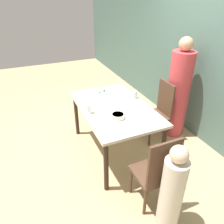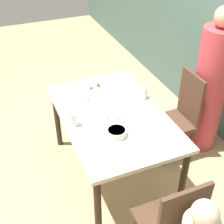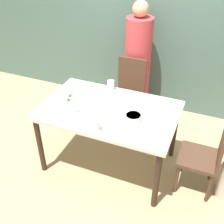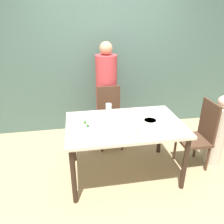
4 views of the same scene
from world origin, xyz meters
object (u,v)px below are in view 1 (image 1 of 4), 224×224
(person_adult, at_px, (178,93))
(glass_water_tall, at_px, (134,94))
(person_child, at_px, (172,192))
(plate_rice_adult, at_px, (103,94))
(bowl_curry, at_px, (118,116))
(chair_child_spot, at_px, (156,171))
(chair_adult_spot, at_px, (159,110))

(person_adult, height_order, glass_water_tall, person_adult)
(person_child, height_order, plate_rice_adult, person_child)
(person_child, relative_size, bowl_curry, 6.19)
(bowl_curry, bearing_deg, glass_water_tall, 132.81)
(person_adult, relative_size, bowl_curry, 9.64)
(person_adult, bearing_deg, plate_rice_adult, -108.68)
(chair_child_spot, height_order, bowl_curry, chair_child_spot)
(chair_adult_spot, xyz_separation_m, person_child, (1.41, -0.79, -0.02))
(person_child, bearing_deg, glass_water_tall, 166.08)
(plate_rice_adult, bearing_deg, person_child, 0.40)
(bowl_curry, height_order, glass_water_tall, glass_water_tall)
(chair_adult_spot, height_order, person_child, person_child)
(glass_water_tall, bearing_deg, person_adult, 83.71)
(chair_adult_spot, distance_m, person_child, 1.62)
(bowl_curry, bearing_deg, chair_child_spot, 7.82)
(bowl_curry, bearing_deg, person_child, 5.77)
(chair_child_spot, distance_m, person_child, 0.28)
(chair_child_spot, bearing_deg, chair_adult_spot, -125.07)
(plate_rice_adult, bearing_deg, chair_child_spot, 0.48)
(chair_adult_spot, distance_m, person_adult, 0.42)
(chair_adult_spot, xyz_separation_m, glass_water_tall, (-0.08, -0.42, 0.33))
(chair_adult_spot, distance_m, plate_rice_adult, 0.94)
(glass_water_tall, bearing_deg, chair_child_spot, -16.95)
(bowl_curry, bearing_deg, chair_adult_spot, 111.66)
(person_adult, bearing_deg, chair_child_spot, -45.06)
(chair_child_spot, bearing_deg, person_adult, -135.06)
(glass_water_tall, bearing_deg, person_child, -13.92)
(chair_child_spot, xyz_separation_m, person_child, (0.28, -0.00, -0.02))
(chair_adult_spot, xyz_separation_m, person_adult, (0.00, 0.34, 0.25))
(chair_adult_spot, bearing_deg, person_child, -29.39)
(chair_child_spot, bearing_deg, bowl_curry, -82.18)
(person_child, bearing_deg, chair_child_spot, 180.00)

